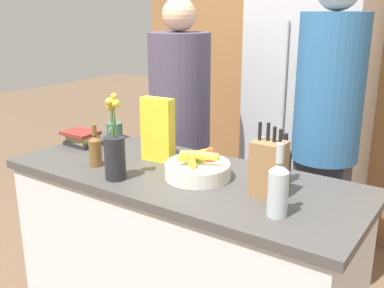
% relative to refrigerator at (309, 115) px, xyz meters
% --- Properties ---
extents(kitchen_island, '(1.66, 0.67, 0.90)m').
position_rel_refrigerator_xyz_m(kitchen_island, '(-0.13, -1.27, -0.49)').
color(kitchen_island, silver).
rests_on(kitchen_island, ground_plane).
extents(back_wall_wood, '(2.86, 0.12, 2.60)m').
position_rel_refrigerator_xyz_m(back_wall_wood, '(-0.13, 0.36, 0.35)').
color(back_wall_wood, olive).
rests_on(back_wall_wood, ground_plane).
extents(refrigerator, '(0.70, 0.63, 1.89)m').
position_rel_refrigerator_xyz_m(refrigerator, '(0.00, 0.00, 0.00)').
color(refrigerator, '#B7B7BC').
rests_on(refrigerator, ground_plane).
extents(fruit_bowl, '(0.29, 0.29, 0.12)m').
position_rel_refrigerator_xyz_m(fruit_bowl, '(-0.04, -1.26, 0.00)').
color(fruit_bowl, silver).
rests_on(fruit_bowl, kitchen_island).
extents(knife_block, '(0.13, 0.11, 0.30)m').
position_rel_refrigerator_xyz_m(knife_block, '(0.30, -1.28, 0.07)').
color(knife_block, olive).
rests_on(knife_block, kitchen_island).
extents(flower_vase, '(0.09, 0.09, 0.38)m').
position_rel_refrigerator_xyz_m(flower_vase, '(-0.33, -1.48, 0.08)').
color(flower_vase, '#232328').
rests_on(flower_vase, kitchen_island).
extents(cereal_box, '(0.17, 0.07, 0.31)m').
position_rel_refrigerator_xyz_m(cereal_box, '(-0.33, -1.18, 0.11)').
color(cereal_box, yellow).
rests_on(cereal_box, kitchen_island).
extents(coffee_mug, '(0.09, 0.12, 0.09)m').
position_rel_refrigerator_xyz_m(coffee_mug, '(-0.78, -1.01, 0.00)').
color(coffee_mug, '#42664C').
rests_on(coffee_mug, kitchen_island).
extents(book_stack, '(0.19, 0.15, 0.08)m').
position_rel_refrigerator_xyz_m(book_stack, '(-0.83, -1.22, -0.00)').
color(book_stack, '#232328').
rests_on(book_stack, kitchen_island).
extents(bottle_oil, '(0.07, 0.07, 0.27)m').
position_rel_refrigerator_xyz_m(bottle_oil, '(0.41, -1.42, 0.07)').
color(bottle_oil, '#B2BCC1').
rests_on(bottle_oil, kitchen_island).
extents(bottle_vinegar, '(0.06, 0.06, 0.20)m').
position_rel_refrigerator_xyz_m(bottle_vinegar, '(-0.53, -1.41, 0.04)').
color(bottle_vinegar, brown).
rests_on(bottle_vinegar, kitchen_island).
extents(bottle_wine, '(0.07, 0.07, 0.22)m').
position_rel_refrigerator_xyz_m(bottle_wine, '(0.29, -1.10, 0.04)').
color(bottle_wine, black).
rests_on(bottle_wine, kitchen_island).
extents(person_at_sink, '(0.37, 0.37, 1.69)m').
position_rel_refrigerator_xyz_m(person_at_sink, '(-0.57, -0.66, -0.00)').
color(person_at_sink, '#383842').
rests_on(person_at_sink, ground_plane).
extents(person_in_blue, '(0.33, 0.33, 1.82)m').
position_rel_refrigerator_xyz_m(person_in_blue, '(0.31, -0.62, 0.09)').
color(person_in_blue, '#383842').
rests_on(person_in_blue, ground_plane).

